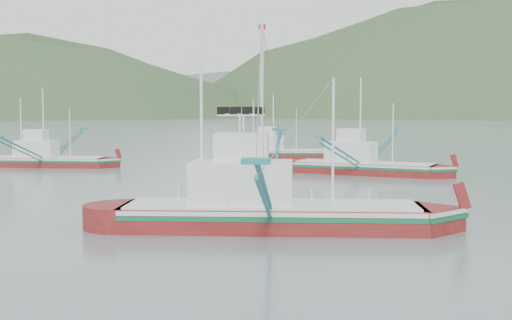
{
  "coord_description": "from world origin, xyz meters",
  "views": [
    {
      "loc": [
        1.39,
        -41.79,
        6.96
      ],
      "look_at": [
        0.0,
        6.0,
        3.2
      ],
      "focal_mm": 50.0,
      "sensor_mm": 36.0,
      "label": 1
    }
  ],
  "objects_px": {
    "bg_boat_far": "(275,148)",
    "main_boat": "(267,198)",
    "bg_boat_left": "(46,155)",
    "bg_boat_right": "(364,153)"
  },
  "relations": [
    {
      "from": "bg_boat_right",
      "to": "bg_boat_far",
      "type": "height_order",
      "value": "bg_boat_right"
    },
    {
      "from": "bg_boat_far",
      "to": "main_boat",
      "type": "bearing_deg",
      "value": -92.78
    },
    {
      "from": "main_boat",
      "to": "bg_boat_left",
      "type": "xyz_separation_m",
      "value": [
        -25.1,
        38.99,
        -0.46
      ]
    },
    {
      "from": "bg_boat_left",
      "to": "bg_boat_right",
      "type": "bearing_deg",
      "value": -8.17
    },
    {
      "from": "bg_boat_left",
      "to": "bg_boat_right",
      "type": "xyz_separation_m",
      "value": [
        34.27,
        -7.43,
        0.79
      ]
    },
    {
      "from": "bg_boat_left",
      "to": "main_boat",
      "type": "bearing_deg",
      "value": -53.18
    },
    {
      "from": "bg_boat_left",
      "to": "bg_boat_far",
      "type": "distance_m",
      "value": 28.71
    },
    {
      "from": "main_boat",
      "to": "bg_boat_right",
      "type": "distance_m",
      "value": 32.87
    },
    {
      "from": "main_boat",
      "to": "bg_boat_far",
      "type": "height_order",
      "value": "main_boat"
    },
    {
      "from": "bg_boat_left",
      "to": "bg_boat_right",
      "type": "relative_size",
      "value": 0.97
    }
  ]
}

